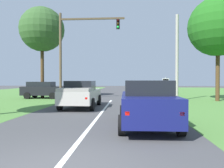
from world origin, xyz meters
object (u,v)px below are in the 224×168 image
keep_moving_sign (166,86)px  extra_tree_1 (42,30)px  red_suv_near (147,102)px  crossing_suv_far (43,90)px  traffic_light (76,44)px  pickup_truck_lead (81,94)px  utility_pole_right (177,58)px  oak_tree_right (218,27)px

keep_moving_sign → extra_tree_1: extra_tree_1 is taller
red_suv_near → crossing_suv_far: size_ratio=1.11×
traffic_light → extra_tree_1: bearing=148.9°
keep_moving_sign → pickup_truck_lead: bearing=-143.5°
pickup_truck_lead → red_suv_near: bearing=-56.5°
pickup_truck_lead → utility_pole_right: bearing=36.5°
red_suv_near → extra_tree_1: size_ratio=0.49×
oak_tree_right → extra_tree_1: 17.65m
red_suv_near → crossing_suv_far: (-9.72, 13.71, -0.09)m
oak_tree_right → traffic_light: bearing=-179.9°
keep_moving_sign → extra_tree_1: 14.35m
pickup_truck_lead → extra_tree_1: size_ratio=0.55×
crossing_suv_far → utility_pole_right: (13.53, -1.79, 3.09)m
traffic_light → crossing_suv_far: 6.28m
extra_tree_1 → keep_moving_sign: bearing=-14.5°
keep_moving_sign → utility_pole_right: bearing=36.4°
red_suv_near → oak_tree_right: 15.09m
keep_moving_sign → crossing_suv_far: (-12.35, 2.66, -0.49)m
oak_tree_right → red_suv_near: bearing=-122.4°
pickup_truck_lead → extra_tree_1: (-5.95, 8.20, 6.42)m
red_suv_near → extra_tree_1: 18.59m
crossing_suv_far → extra_tree_1: bearing=115.3°
keep_moving_sign → oak_tree_right: size_ratio=0.23×
crossing_suv_far → traffic_light: bearing=-26.3°
utility_pole_right → crossing_suv_far: bearing=172.5°
pickup_truck_lead → utility_pole_right: utility_pole_right is taller
traffic_light → keep_moving_sign: traffic_light is taller
keep_moving_sign → oak_tree_right: (4.82, 0.72, 5.38)m
pickup_truck_lead → oak_tree_right: oak_tree_right is taller
pickup_truck_lead → oak_tree_right: bearing=26.2°
pickup_truck_lead → crossing_suv_far: (-5.67, 7.60, -0.03)m
red_suv_near → oak_tree_right: (7.46, 11.77, 5.79)m
utility_pole_right → red_suv_near: bearing=-107.8°
red_suv_near → keep_moving_sign: keep_moving_sign is taller
traffic_light → keep_moving_sign: 9.28m
pickup_truck_lead → crossing_suv_far: pickup_truck_lead is taller
crossing_suv_far → red_suv_near: bearing=-54.7°
traffic_light → utility_pole_right: (9.55, 0.18, -1.35)m
pickup_truck_lead → traffic_light: traffic_light is taller
utility_pole_right → extra_tree_1: bearing=170.2°
traffic_light → crossing_suv_far: (-3.98, 1.97, -4.44)m
oak_tree_right → extra_tree_1: (-17.46, 2.54, 0.57)m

